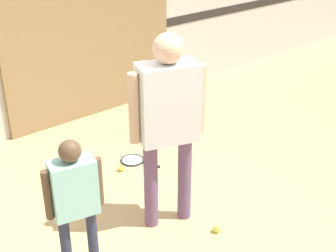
{
  "coord_description": "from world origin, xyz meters",
  "views": [
    {
      "loc": [
        -2.02,
        -2.59,
        2.68
      ],
      "look_at": [
        0.2,
        0.05,
        0.96
      ],
      "focal_mm": 50.0,
      "sensor_mm": 36.0,
      "label": 1
    }
  ],
  "objects_px": {
    "person_instructor": "(168,113)",
    "tennis_ball_near_instructor": "(216,229)",
    "person_student_left": "(74,194)",
    "racket_spare_on_floor": "(134,160)",
    "tennis_ball_by_spare_racket": "(121,168)"
  },
  "relations": [
    {
      "from": "person_instructor",
      "to": "person_student_left",
      "type": "relative_size",
      "value": 1.5
    },
    {
      "from": "person_instructor",
      "to": "tennis_ball_near_instructor",
      "type": "xyz_separation_m",
      "value": [
        0.21,
        -0.41,
        -1.05
      ]
    },
    {
      "from": "person_instructor",
      "to": "tennis_ball_near_instructor",
      "type": "distance_m",
      "value": 1.14
    },
    {
      "from": "racket_spare_on_floor",
      "to": "tennis_ball_by_spare_racket",
      "type": "bearing_deg",
      "value": -95.62
    },
    {
      "from": "tennis_ball_by_spare_racket",
      "to": "person_student_left",
      "type": "bearing_deg",
      "value": -136.9
    },
    {
      "from": "person_student_left",
      "to": "tennis_ball_by_spare_racket",
      "type": "bearing_deg",
      "value": 55.72
    },
    {
      "from": "person_student_left",
      "to": "tennis_ball_by_spare_racket",
      "type": "relative_size",
      "value": 17.66
    },
    {
      "from": "person_student_left",
      "to": "racket_spare_on_floor",
      "type": "distance_m",
      "value": 1.85
    },
    {
      "from": "racket_spare_on_floor",
      "to": "tennis_ball_by_spare_racket",
      "type": "distance_m",
      "value": 0.24
    },
    {
      "from": "person_instructor",
      "to": "racket_spare_on_floor",
      "type": "height_order",
      "value": "person_instructor"
    },
    {
      "from": "tennis_ball_near_instructor",
      "to": "tennis_ball_by_spare_racket",
      "type": "bearing_deg",
      "value": 92.4
    },
    {
      "from": "racket_spare_on_floor",
      "to": "person_student_left",
      "type": "bearing_deg",
      "value": -74.47
    },
    {
      "from": "person_student_left",
      "to": "racket_spare_on_floor",
      "type": "relative_size",
      "value": 2.35
    },
    {
      "from": "person_instructor",
      "to": "tennis_ball_by_spare_racket",
      "type": "xyz_separation_m",
      "value": [
        0.15,
        0.97,
        -1.05
      ]
    },
    {
      "from": "person_student_left",
      "to": "tennis_ball_near_instructor",
      "type": "bearing_deg",
      "value": -5.06
    }
  ]
}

